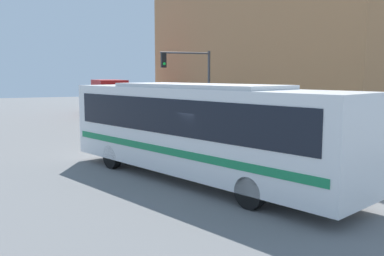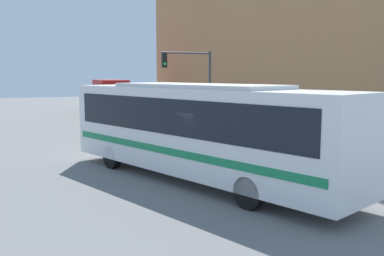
{
  "view_description": "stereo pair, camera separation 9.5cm",
  "coord_description": "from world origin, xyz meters",
  "px_view_note": "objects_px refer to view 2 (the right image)",
  "views": [
    {
      "loc": [
        -5.75,
        -13.17,
        3.69
      ],
      "look_at": [
        0.79,
        3.35,
        1.46
      ],
      "focal_mm": 40.0,
      "sensor_mm": 36.0,
      "label": 1
    },
    {
      "loc": [
        -5.66,
        -13.21,
        3.69
      ],
      "look_at": [
        0.79,
        3.35,
        1.46
      ],
      "focal_mm": 40.0,
      "sensor_mm": 36.0,
      "label": 2
    }
  ],
  "objects_px": {
    "city_bus": "(197,126)",
    "traffic_light_pole": "(193,76)",
    "pedestrian_near_corner": "(235,119)",
    "fire_hydrant": "(253,137)",
    "delivery_truck": "(109,96)",
    "pedestrian_mid_block": "(304,132)",
    "parking_meter": "(224,121)"
  },
  "relations": [
    {
      "from": "delivery_truck",
      "to": "pedestrian_mid_block",
      "type": "height_order",
      "value": "delivery_truck"
    },
    {
      "from": "city_bus",
      "to": "traffic_light_pole",
      "type": "relative_size",
      "value": 2.41
    },
    {
      "from": "delivery_truck",
      "to": "parking_meter",
      "type": "bearing_deg",
      "value": -78.58
    },
    {
      "from": "city_bus",
      "to": "pedestrian_mid_block",
      "type": "bearing_deg",
      "value": 2.66
    },
    {
      "from": "fire_hydrant",
      "to": "parking_meter",
      "type": "bearing_deg",
      "value": 90.0
    },
    {
      "from": "fire_hydrant",
      "to": "pedestrian_near_corner",
      "type": "height_order",
      "value": "pedestrian_near_corner"
    },
    {
      "from": "delivery_truck",
      "to": "traffic_light_pole",
      "type": "xyz_separation_m",
      "value": [
        2.53,
        -15.0,
        1.86
      ]
    },
    {
      "from": "city_bus",
      "to": "pedestrian_mid_block",
      "type": "height_order",
      "value": "city_bus"
    },
    {
      "from": "parking_meter",
      "to": "pedestrian_near_corner",
      "type": "height_order",
      "value": "pedestrian_near_corner"
    },
    {
      "from": "fire_hydrant",
      "to": "pedestrian_near_corner",
      "type": "relative_size",
      "value": 0.49
    },
    {
      "from": "traffic_light_pole",
      "to": "pedestrian_mid_block",
      "type": "distance_m",
      "value": 9.12
    },
    {
      "from": "fire_hydrant",
      "to": "traffic_light_pole",
      "type": "xyz_separation_m",
      "value": [
        -1.0,
        5.86,
        3.06
      ]
    },
    {
      "from": "traffic_light_pole",
      "to": "pedestrian_near_corner",
      "type": "distance_m",
      "value": 3.73
    },
    {
      "from": "city_bus",
      "to": "traffic_light_pole",
      "type": "height_order",
      "value": "traffic_light_pole"
    },
    {
      "from": "pedestrian_near_corner",
      "to": "fire_hydrant",
      "type": "bearing_deg",
      "value": -105.92
    },
    {
      "from": "delivery_truck",
      "to": "pedestrian_mid_block",
      "type": "bearing_deg",
      "value": -78.56
    },
    {
      "from": "parking_meter",
      "to": "pedestrian_mid_block",
      "type": "bearing_deg",
      "value": -78.53
    },
    {
      "from": "traffic_light_pole",
      "to": "pedestrian_mid_block",
      "type": "bearing_deg",
      "value": -75.31
    },
    {
      "from": "traffic_light_pole",
      "to": "city_bus",
      "type": "bearing_deg",
      "value": -110.79
    },
    {
      "from": "parking_meter",
      "to": "pedestrian_mid_block",
      "type": "relative_size",
      "value": 0.72
    },
    {
      "from": "delivery_truck",
      "to": "traffic_light_pole",
      "type": "relative_size",
      "value": 1.55
    },
    {
      "from": "parking_meter",
      "to": "delivery_truck",
      "type": "bearing_deg",
      "value": 101.42
    },
    {
      "from": "fire_hydrant",
      "to": "pedestrian_near_corner",
      "type": "distance_m",
      "value": 4.76
    },
    {
      "from": "pedestrian_mid_block",
      "to": "pedestrian_near_corner",
      "type": "bearing_deg",
      "value": 89.34
    },
    {
      "from": "pedestrian_mid_block",
      "to": "traffic_light_pole",
      "type": "bearing_deg",
      "value": 104.69
    },
    {
      "from": "fire_hydrant",
      "to": "parking_meter",
      "type": "height_order",
      "value": "parking_meter"
    },
    {
      "from": "city_bus",
      "to": "delivery_truck",
      "type": "distance_m",
      "value": 26.4
    },
    {
      "from": "delivery_truck",
      "to": "parking_meter",
      "type": "relative_size",
      "value": 6.06
    },
    {
      "from": "city_bus",
      "to": "traffic_light_pole",
      "type": "xyz_separation_m",
      "value": [
        4.31,
        11.34,
        1.66
      ]
    },
    {
      "from": "traffic_light_pole",
      "to": "fire_hydrant",
      "type": "bearing_deg",
      "value": -80.29
    },
    {
      "from": "traffic_light_pole",
      "to": "pedestrian_near_corner",
      "type": "height_order",
      "value": "traffic_light_pole"
    },
    {
      "from": "traffic_light_pole",
      "to": "parking_meter",
      "type": "xyz_separation_m",
      "value": [
        1.0,
        -2.48,
        -2.59
      ]
    }
  ]
}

